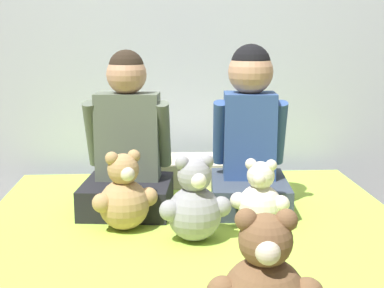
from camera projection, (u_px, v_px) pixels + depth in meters
The scene contains 8 objects.
wall_behind_bed at pixel (182, 5), 2.73m from camera, with size 8.00×0.06×2.50m.
child_on_left at pixel (127, 148), 2.14m from camera, with size 0.38×0.37×0.64m.
child_on_right at pixel (250, 139), 2.17m from camera, with size 0.34×0.40×0.66m.
teddy_bear_held_by_left_child at pixel (124, 197), 1.93m from camera, with size 0.23×0.18×0.29m.
teddy_bear_held_by_right_child at pixel (260, 199), 1.94m from camera, with size 0.21×0.16×0.26m.
teddy_bear_between_children at pixel (195, 205), 1.83m from camera, with size 0.25×0.19×0.30m.
teddy_bear_at_foot_of_bed at pixel (264, 286), 1.22m from camera, with size 0.27×0.20×0.32m.
pillow_at_headboard at pixel (186, 170), 2.57m from camera, with size 0.56×0.29×0.11m.
Camera 1 is at (-0.13, -1.72, 1.11)m, focal length 50.00 mm.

